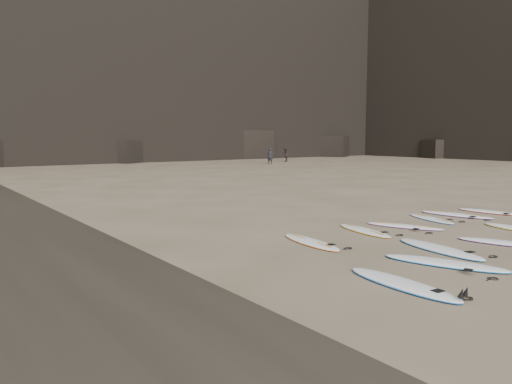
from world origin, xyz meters
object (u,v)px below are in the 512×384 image
surfboard_9 (456,215)px  surfboard_7 (404,226)px  surfboard_3 (505,243)px  person_a (270,156)px  surfboard_0 (402,283)px  person_b (285,155)px  surfboard_10 (490,212)px  surfboard_8 (431,219)px  surfboard_5 (311,242)px  surfboard_6 (364,230)px  surfboard_1 (445,263)px  surfboard_2 (439,249)px

surfboard_9 → surfboard_7: bearing=174.9°
surfboard_3 → person_a: person_a is taller
surfboard_9 → person_a: person_a is taller
surfboard_0 → person_a: person_a is taller
person_b → surfboard_10: bearing=13.5°
surfboard_8 → surfboard_5: bearing=-159.3°
surfboard_6 → person_a: bearing=68.6°
surfboard_5 → surfboard_10: bearing=7.9°
surfboard_5 → surfboard_8: surfboard_5 is taller
surfboard_3 → person_b: person_b is taller
surfboard_0 → surfboard_6: bearing=53.1°
surfboard_3 → surfboard_1: bearing=167.0°
surfboard_5 → person_b: person_b is taller
surfboard_8 → person_a: size_ratio=1.34×
surfboard_1 → person_b: person_b is taller
surfboard_8 → person_a: person_a is taller
surfboard_1 → person_a: (21.32, 34.48, 0.79)m
surfboard_0 → surfboard_7: 6.52m
surfboard_8 → person_b: person_b is taller
surfboard_5 → surfboard_7: same height
person_b → surfboard_6: bearing=5.1°
surfboard_5 → surfboard_6: surfboard_5 is taller
surfboard_7 → surfboard_10: (5.11, 0.01, -0.00)m
surfboard_9 → surfboard_3: bearing=-144.0°
surfboard_3 → surfboard_8: surfboard_3 is taller
surfboard_0 → surfboard_1: 2.13m
surfboard_1 → surfboard_3: (3.23, 0.33, -0.01)m
surfboard_1 → surfboard_6: (1.50, 3.75, -0.01)m
surfboard_1 → surfboard_0: bearing=171.8°
surfboard_7 → surfboard_9: 3.44m
surfboard_3 → surfboard_9: surfboard_9 is taller
surfboard_5 → person_b: bearing=59.5°
surfboard_2 → person_a: size_ratio=1.65×
surfboard_2 → surfboard_6: 2.84m
surfboard_3 → surfboard_9: bearing=28.4°
surfboard_6 → person_b: (24.35, 33.81, 0.73)m
surfboard_0 → surfboard_9: 9.63m
surfboard_9 → surfboard_2: bearing=-162.4°
surfboard_6 → surfboard_8: surfboard_6 is taller
surfboard_3 → surfboard_7: same height
surfboard_7 → surfboard_10: 5.11m
surfboard_3 → person_b: 43.58m
surfboard_6 → surfboard_10: 6.71m
surfboard_0 → surfboard_9: bearing=30.2°
surfboard_5 → surfboard_7: bearing=8.1°
surfboard_0 → surfboard_9: size_ratio=1.02×
surfboard_2 → surfboard_10: bearing=30.0°
surfboard_7 → surfboard_2: bearing=-149.5°
surfboard_0 → surfboard_5: surfboard_0 is taller
surfboard_1 → surfboard_2: (1.16, 0.93, 0.00)m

